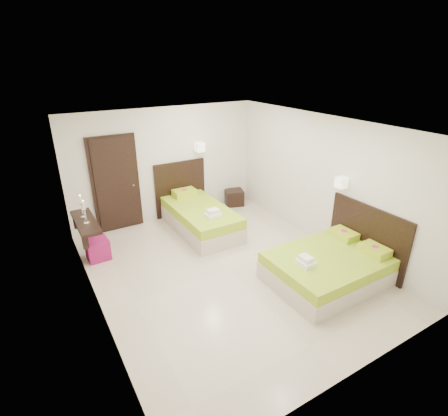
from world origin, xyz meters
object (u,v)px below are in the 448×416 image
bed_single (199,216)px  ottoman (98,249)px  bed_double (331,265)px  nightstand (234,197)px

bed_single → ottoman: (-2.25, -0.15, -0.12)m
bed_single → bed_double: (1.05, -2.93, -0.03)m
bed_single → ottoman: bed_single is taller
bed_double → ottoman: bed_double is taller
nightstand → ottoman: bearing=-147.4°
nightstand → ottoman: (-3.68, -0.93, -0.00)m
bed_double → ottoman: bearing=139.9°
bed_single → ottoman: size_ratio=5.31×
bed_double → ottoman: (-3.31, 2.78, -0.09)m
bed_single → ottoman: bearing=-176.3°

